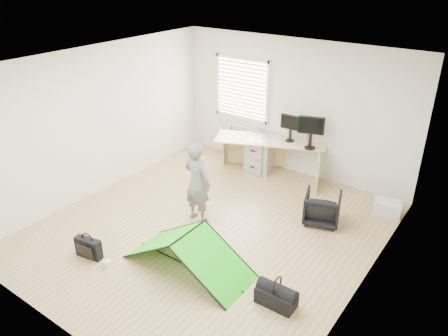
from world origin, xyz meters
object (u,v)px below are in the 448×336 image
Objects in this scene: filing_cabinet at (261,153)px; duffel_bag at (276,297)px; monitor_right at (311,137)px; laptop_bag at (89,248)px; office_chair at (322,208)px; thermos at (307,140)px; person at (197,182)px; kite at (188,250)px; storage_crate at (387,208)px; monitor_left at (290,132)px; desk at (269,156)px.

duffel_bag is (2.23, -3.27, -0.26)m from filing_cabinet.
monitor_right reaches higher than laptop_bag.
monitor_right is at bearing -72.53° from office_chair.
monitor_right reaches higher than thermos.
person is at bearing -98.75° from filing_cabinet.
kite reaches higher than storage_crate.
thermos reaches higher than office_chair.
kite is at bearing 46.66° from office_chair.
person reaches higher than laptop_bag.
monitor_left reaches higher than duffel_bag.
desk is 3.38m from kite.
thermos is 0.17× the size of person.
person is 0.75× the size of kite.
thermos reaches higher than storage_crate.
thermos is 2.51m from person.
storage_crate is at bearing -27.56° from monitor_right.
duffel_bag is (-0.47, -3.04, -0.01)m from storage_crate.
office_chair is at bearing -44.57° from monitor_left.
filing_cabinet is (-0.21, 0.03, 0.00)m from desk.
thermos reaches higher than duffel_bag.
duffel_bag is (1.28, -3.38, -0.75)m from thermos.
person is at bearing 122.73° from kite.
monitor_right is at bearing -107.73° from person.
kite is at bearing -86.44° from monitor_left.
kite is 4.52× the size of laptop_bag.
person reaches higher than filing_cabinet.
monitor_right is at bearing 86.39° from kite.
storage_crate is (1.65, -0.26, -0.85)m from monitor_right.
monitor_right is at bearing -19.48° from desk.
thermos is at bearing 88.12° from kite.
person is at bearing -115.13° from desk.
office_chair is 1.32× the size of storage_crate.
monitor_left is 0.81× the size of duffel_bag.
kite reaches higher than laptop_bag.
office_chair is 2.18m from duffel_bag.
filing_cabinet is 1.44× the size of duffel_bag.
monitor_left reaches higher than office_chair.
monitor_right is 2.48m from person.
kite is at bearing -88.32° from filing_cabinet.
thermos is at bearing -4.56° from monitor_left.
desk is 0.69m from monitor_left.
monitor_right is 0.83× the size of office_chair.
filing_cabinet is at bearing 175.04° from storage_crate.
person is 2.73× the size of duffel_bag.
thermos is at bearing -6.13° from filing_cabinet.
laptop_bag is at bearing -129.68° from monitor_right.
person is at bearing 15.08° from office_chair.
monitor_left is 0.93× the size of storage_crate.
desk is 2.52m from storage_crate.
duffel_bag is at bearing -81.46° from desk.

